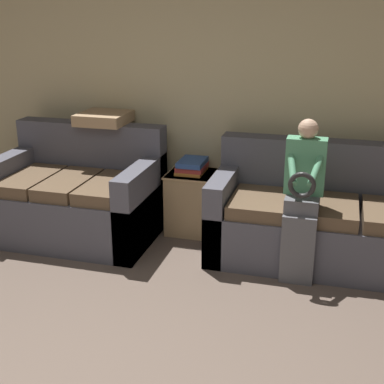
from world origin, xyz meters
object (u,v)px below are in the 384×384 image
at_px(couch_main, 326,221).
at_px(book_stack, 192,166).
at_px(couch_side, 78,198).
at_px(child_left_seated, 303,195).
at_px(throw_pillow, 104,118).
at_px(side_shelf, 191,201).

distance_m(couch_main, book_stack, 1.28).
height_order(couch_side, child_left_seated, child_left_seated).
height_order(book_stack, throw_pillow, throw_pillow).
bearing_deg(book_stack, couch_main, -12.45).
bearing_deg(book_stack, child_left_seated, -30.80).
bearing_deg(couch_main, book_stack, 167.55).
xyz_separation_m(couch_side, side_shelf, (0.97, 0.35, -0.06)).
bearing_deg(book_stack, side_shelf, -111.06).
bearing_deg(child_left_seated, book_stack, 149.20).
relative_size(child_left_seated, throw_pillow, 2.81).
xyz_separation_m(child_left_seated, book_stack, (-1.03, 0.62, -0.04)).
bearing_deg(throw_pillow, child_left_seated, -17.58).
relative_size(couch_main, side_shelf, 3.27).
xyz_separation_m(child_left_seated, throw_pillow, (-1.87, 0.59, 0.36)).
height_order(couch_main, couch_side, couch_side).
height_order(couch_side, throw_pillow, throw_pillow).
bearing_deg(couch_main, couch_side, -177.55).
height_order(couch_main, throw_pillow, throw_pillow).
relative_size(couch_side, book_stack, 4.51).
distance_m(couch_main, throw_pillow, 2.17).
bearing_deg(child_left_seated, throw_pillow, 162.42).
height_order(child_left_seated, book_stack, child_left_seated).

